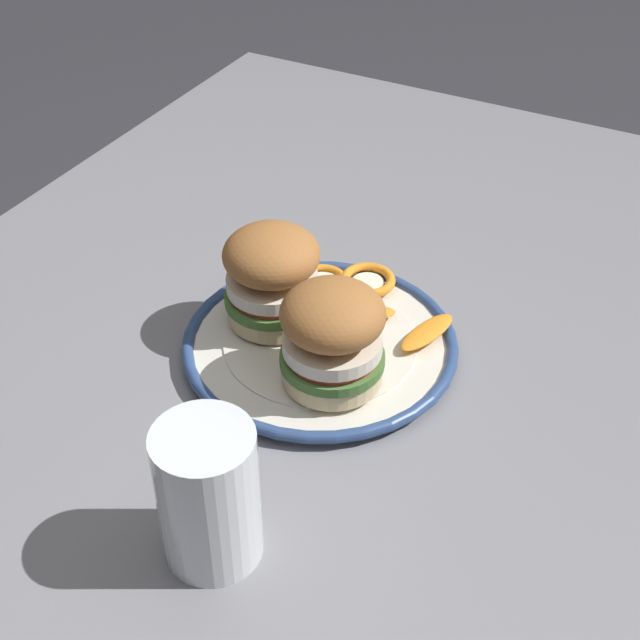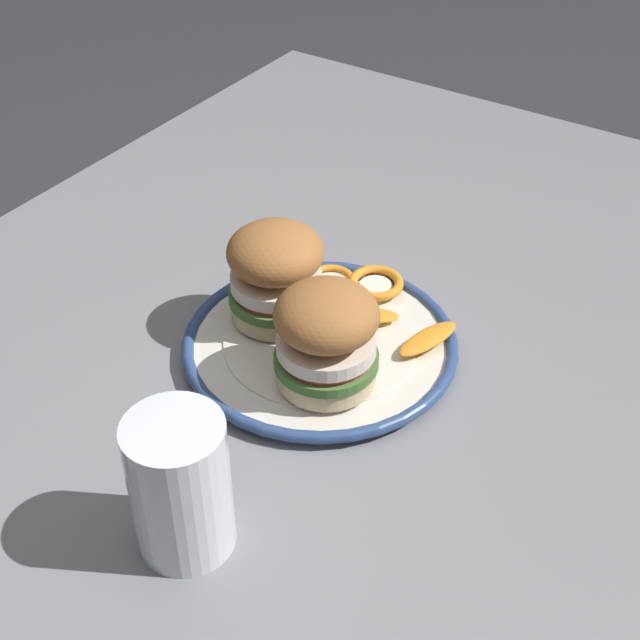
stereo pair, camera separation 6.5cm
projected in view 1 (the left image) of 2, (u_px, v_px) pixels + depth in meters
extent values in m
cube|color=gray|center=(262.00, 402.00, 0.86)|extent=(1.38, 0.87, 0.03)
cube|color=gray|center=(269.00, 266.00, 1.66)|extent=(0.06, 0.06, 0.69)
cylinder|color=silver|center=(320.00, 347.00, 0.89)|extent=(0.25, 0.25, 0.01)
torus|color=navy|center=(320.00, 342.00, 0.89)|extent=(0.27, 0.27, 0.01)
cylinder|color=silver|center=(320.00, 342.00, 0.89)|extent=(0.19, 0.19, 0.00)
cylinder|color=beige|center=(332.00, 370.00, 0.83)|extent=(0.09, 0.09, 0.02)
cylinder|color=#477033|center=(332.00, 358.00, 0.82)|extent=(0.10, 0.10, 0.01)
cylinder|color=#BC3828|center=(332.00, 352.00, 0.82)|extent=(0.09, 0.09, 0.01)
cylinder|color=silver|center=(332.00, 343.00, 0.81)|extent=(0.09, 0.09, 0.01)
ellipsoid|color=#A36633|center=(333.00, 314.00, 0.79)|extent=(0.13, 0.13, 0.05)
cylinder|color=beige|center=(273.00, 308.00, 0.91)|extent=(0.09, 0.09, 0.02)
cylinder|color=#477033|center=(273.00, 297.00, 0.90)|extent=(0.10, 0.10, 0.01)
cylinder|color=#BC3828|center=(273.00, 291.00, 0.89)|extent=(0.09, 0.09, 0.01)
cylinder|color=silver|center=(272.00, 282.00, 0.89)|extent=(0.09, 0.09, 0.01)
ellipsoid|color=#A36633|center=(271.00, 255.00, 0.87)|extent=(0.12, 0.12, 0.05)
torus|color=orange|center=(368.00, 280.00, 0.95)|extent=(0.07, 0.07, 0.01)
cylinder|color=#F4E5C6|center=(368.00, 283.00, 0.95)|extent=(0.03, 0.03, 0.00)
ellipsoid|color=orange|center=(427.00, 332.00, 0.88)|extent=(0.08, 0.04, 0.01)
ellipsoid|color=orange|center=(359.00, 313.00, 0.91)|extent=(0.06, 0.08, 0.01)
torus|color=orange|center=(322.00, 280.00, 0.95)|extent=(0.06, 0.06, 0.01)
cylinder|color=#F4E5C6|center=(322.00, 282.00, 0.95)|extent=(0.03, 0.03, 0.00)
cylinder|color=white|center=(208.00, 495.00, 0.67)|extent=(0.08, 0.08, 0.12)
cylinder|color=silver|center=(211.00, 517.00, 0.69)|extent=(0.07, 0.07, 0.07)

